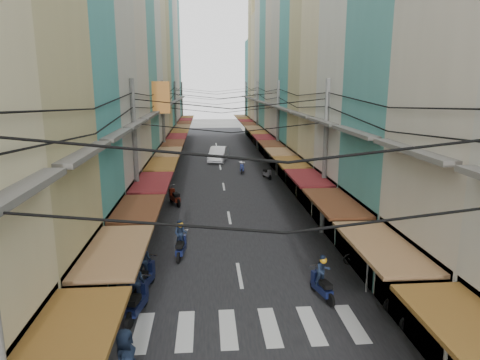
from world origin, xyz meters
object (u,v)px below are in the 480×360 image
traffic_sign (369,243)px  market_umbrella (378,222)px  white_car (218,161)px  bicycle (360,264)px

traffic_sign → market_umbrella: bearing=57.8°
market_umbrella → traffic_sign: size_ratio=0.93×
white_car → market_umbrella: (5.89, -27.70, 2.30)m
white_car → bicycle: bearing=-68.2°
market_umbrella → bicycle: bearing=105.6°
bicycle → traffic_sign: bearing=161.4°
bicycle → traffic_sign: (-0.72, -2.61, 2.03)m
bicycle → market_umbrella: 2.53m
bicycle → market_umbrella: size_ratio=0.57×
white_car → bicycle: size_ratio=3.57×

